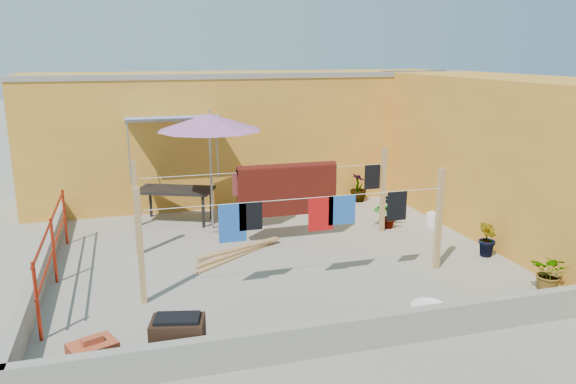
{
  "coord_description": "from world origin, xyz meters",
  "views": [
    {
      "loc": [
        -2.6,
        -9.56,
        3.71
      ],
      "look_at": [
        0.28,
        0.3,
        1.13
      ],
      "focal_mm": 35.0,
      "sensor_mm": 36.0,
      "label": 1
    }
  ],
  "objects_px": {
    "patio_umbrella": "(209,123)",
    "brazier": "(178,339)",
    "water_jug_a": "(430,219)",
    "brick_stack": "(93,357)",
    "white_basin": "(428,307)",
    "green_hose": "(385,209)",
    "plant_back_a": "(304,196)",
    "water_jug_b": "(432,220)",
    "outdoor_table": "(175,192)"
  },
  "relations": [
    {
      "from": "patio_umbrella",
      "to": "brazier",
      "type": "relative_size",
      "value": 3.53
    },
    {
      "from": "brazier",
      "to": "water_jug_a",
      "type": "height_order",
      "value": "brazier"
    },
    {
      "from": "brick_stack",
      "to": "white_basin",
      "type": "height_order",
      "value": "brick_stack"
    },
    {
      "from": "green_hose",
      "to": "plant_back_a",
      "type": "bearing_deg",
      "value": 166.57
    },
    {
      "from": "white_basin",
      "to": "green_hose",
      "type": "relative_size",
      "value": 0.97
    },
    {
      "from": "white_basin",
      "to": "water_jug_a",
      "type": "bearing_deg",
      "value": 59.53
    },
    {
      "from": "brazier",
      "to": "green_hose",
      "type": "bearing_deg",
      "value": 44.86
    },
    {
      "from": "water_jug_b",
      "to": "plant_back_a",
      "type": "relative_size",
      "value": 0.45
    },
    {
      "from": "brick_stack",
      "to": "brazier",
      "type": "xyz_separation_m",
      "value": [
        1.0,
        0.0,
        0.09
      ]
    },
    {
      "from": "water_jug_a",
      "to": "green_hose",
      "type": "bearing_deg",
      "value": 108.22
    },
    {
      "from": "brick_stack",
      "to": "water_jug_a",
      "type": "distance_m",
      "value": 7.96
    },
    {
      "from": "water_jug_b",
      "to": "white_basin",
      "type": "bearing_deg",
      "value": -120.95
    },
    {
      "from": "brazier",
      "to": "water_jug_b",
      "type": "xyz_separation_m",
      "value": [
        5.85,
        3.99,
        -0.13
      ]
    },
    {
      "from": "brazier",
      "to": "plant_back_a",
      "type": "relative_size",
      "value": 0.93
    },
    {
      "from": "white_basin",
      "to": "patio_umbrella",
      "type": "bearing_deg",
      "value": 118.02
    },
    {
      "from": "patio_umbrella",
      "to": "water_jug_a",
      "type": "distance_m",
      "value": 5.21
    },
    {
      "from": "white_basin",
      "to": "plant_back_a",
      "type": "relative_size",
      "value": 0.67
    },
    {
      "from": "outdoor_table",
      "to": "brick_stack",
      "type": "height_order",
      "value": "outdoor_table"
    },
    {
      "from": "water_jug_b",
      "to": "green_hose",
      "type": "bearing_deg",
      "value": 107.36
    },
    {
      "from": "brick_stack",
      "to": "water_jug_b",
      "type": "xyz_separation_m",
      "value": [
        6.84,
        3.99,
        -0.04
      ]
    },
    {
      "from": "patio_umbrella",
      "to": "outdoor_table",
      "type": "xyz_separation_m",
      "value": [
        -0.68,
        0.88,
        -1.61
      ]
    },
    {
      "from": "outdoor_table",
      "to": "white_basin",
      "type": "height_order",
      "value": "outdoor_table"
    },
    {
      "from": "outdoor_table",
      "to": "white_basin",
      "type": "distance_m",
      "value": 6.39
    },
    {
      "from": "patio_umbrella",
      "to": "outdoor_table",
      "type": "distance_m",
      "value": 1.96
    },
    {
      "from": "brazier",
      "to": "green_hose",
      "type": "distance_m",
      "value": 7.64
    },
    {
      "from": "patio_umbrella",
      "to": "green_hose",
      "type": "height_order",
      "value": "patio_umbrella"
    },
    {
      "from": "water_jug_a",
      "to": "white_basin",
      "type": "bearing_deg",
      "value": -120.47
    },
    {
      "from": "water_jug_b",
      "to": "brazier",
      "type": "bearing_deg",
      "value": -145.71
    },
    {
      "from": "water_jug_a",
      "to": "water_jug_b",
      "type": "xyz_separation_m",
      "value": [
        0.0,
        -0.07,
        0.01
      ]
    },
    {
      "from": "water_jug_b",
      "to": "green_hose",
      "type": "distance_m",
      "value": 1.47
    },
    {
      "from": "water_jug_a",
      "to": "plant_back_a",
      "type": "distance_m",
      "value": 2.95
    },
    {
      "from": "brazier",
      "to": "water_jug_b",
      "type": "height_order",
      "value": "brazier"
    },
    {
      "from": "outdoor_table",
      "to": "water_jug_a",
      "type": "bearing_deg",
      "value": -18.92
    },
    {
      "from": "water_jug_a",
      "to": "green_hose",
      "type": "relative_size",
      "value": 0.6
    },
    {
      "from": "patio_umbrella",
      "to": "green_hose",
      "type": "relative_size",
      "value": 4.79
    },
    {
      "from": "brazier",
      "to": "green_hose",
      "type": "relative_size",
      "value": 1.36
    },
    {
      "from": "brazier",
      "to": "plant_back_a",
      "type": "bearing_deg",
      "value": 59.03
    },
    {
      "from": "white_basin",
      "to": "brick_stack",
      "type": "bearing_deg",
      "value": -175.59
    },
    {
      "from": "white_basin",
      "to": "green_hose",
      "type": "distance_m",
      "value": 5.32
    },
    {
      "from": "patio_umbrella",
      "to": "brick_stack",
      "type": "xyz_separation_m",
      "value": [
        -2.2,
        -5.0,
        -2.11
      ]
    },
    {
      "from": "water_jug_a",
      "to": "green_hose",
      "type": "height_order",
      "value": "water_jug_a"
    },
    {
      "from": "outdoor_table",
      "to": "green_hose",
      "type": "height_order",
      "value": "outdoor_table"
    },
    {
      "from": "patio_umbrella",
      "to": "brazier",
      "type": "height_order",
      "value": "patio_umbrella"
    },
    {
      "from": "green_hose",
      "to": "brick_stack",
      "type": "bearing_deg",
      "value": -139.95
    },
    {
      "from": "patio_umbrella",
      "to": "green_hose",
      "type": "distance_m",
      "value": 4.79
    },
    {
      "from": "brazier",
      "to": "white_basin",
      "type": "relative_size",
      "value": 1.4
    },
    {
      "from": "plant_back_a",
      "to": "white_basin",
      "type": "bearing_deg",
      "value": -88.25
    },
    {
      "from": "brick_stack",
      "to": "brazier",
      "type": "height_order",
      "value": "brazier"
    },
    {
      "from": "patio_umbrella",
      "to": "water_jug_a",
      "type": "bearing_deg",
      "value": -11.46
    },
    {
      "from": "brick_stack",
      "to": "white_basin",
      "type": "distance_m",
      "value": 4.68
    }
  ]
}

